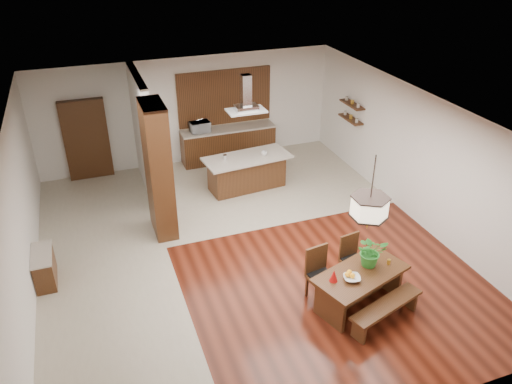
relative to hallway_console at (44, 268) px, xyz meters
name	(u,v)px	position (x,y,z in m)	size (l,w,h in m)	color
room_shell	(241,157)	(3.81, -0.20, 1.75)	(9.00, 9.04, 2.92)	#39130A
tile_hallway	(107,275)	(1.06, -0.20, -0.31)	(2.50, 9.00, 0.01)	#B2A994
tile_kitchen	(258,184)	(5.06, 2.30, -0.31)	(5.50, 4.00, 0.01)	#B2A994
soffit_band	(240,115)	(3.81, -0.20, 2.57)	(8.00, 9.00, 0.02)	#38210E
partition_pier	(158,171)	(2.41, 1.00, 1.14)	(0.45, 1.00, 2.90)	black
partition_stub	(143,134)	(2.41, 3.10, 1.14)	(0.18, 2.40, 2.90)	silver
hallway_console	(44,268)	(0.00, 0.00, 0.00)	(0.37, 0.88, 0.63)	black
hallway_doorway	(86,140)	(1.11, 4.20, 0.74)	(1.10, 0.20, 2.10)	black
rear_counter	(228,144)	(4.81, 4.00, 0.16)	(2.60, 0.62, 0.95)	black
kitchen_window	(224,97)	(4.81, 4.26, 1.44)	(2.60, 0.08, 1.50)	brown
shelf_lower	(351,119)	(7.68, 2.40, 1.08)	(0.26, 0.90, 0.04)	black
shelf_upper	(352,104)	(7.68, 2.40, 1.49)	(0.26, 0.90, 0.04)	black
dining_table	(360,281)	(5.17, -2.54, 0.19)	(1.84, 1.31, 0.69)	black
dining_bench	(385,313)	(5.36, -3.12, -0.11)	(1.47, 0.32, 0.41)	black
dining_chair_left	(322,276)	(4.62, -2.19, 0.19)	(0.45, 0.45, 1.01)	black
dining_chair_right	(354,260)	(5.41, -1.93, 0.15)	(0.41, 0.41, 0.93)	black
pendant_lantern	(371,193)	(5.17, -2.54, 1.93)	(0.64, 0.64, 1.31)	beige
foliage_plant	(371,251)	(5.42, -2.40, 0.66)	(0.52, 0.45, 0.57)	#2A7D29
fruit_bowl	(352,278)	(4.92, -2.66, 0.41)	(0.28, 0.28, 0.07)	beige
napkin_cone	(334,276)	(4.62, -2.58, 0.49)	(0.14, 0.14, 0.22)	#AE0E0C
gold_ornament	(389,262)	(5.75, -2.50, 0.42)	(0.06, 0.06, 0.09)	gold
kitchen_island	(247,172)	(4.74, 2.22, 0.14)	(2.21, 1.13, 0.88)	black
range_hood	(246,93)	(4.74, 2.22, 2.15)	(0.90, 0.55, 0.87)	silver
island_cup	(264,153)	(5.16, 2.11, 0.62)	(0.14, 0.14, 0.11)	silver
microwave	(200,127)	(4.02, 3.97, 0.78)	(0.52, 0.35, 0.29)	silver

